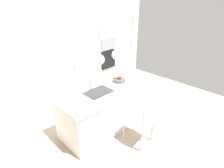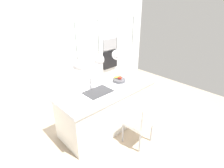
% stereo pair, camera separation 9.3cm
% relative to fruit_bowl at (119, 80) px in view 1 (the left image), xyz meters
% --- Properties ---
extents(floor, '(6.60, 6.60, 0.00)m').
position_rel_fruit_bowl_xyz_m(floor, '(-0.38, -0.07, -0.97)').
color(floor, tan).
rests_on(floor, ground).
extents(back_wall, '(6.00, 0.10, 2.60)m').
position_rel_fruit_bowl_xyz_m(back_wall, '(-0.38, 1.58, 0.33)').
color(back_wall, white).
rests_on(back_wall, ground).
extents(kitchen_island, '(2.23, 0.88, 0.93)m').
position_rel_fruit_bowl_xyz_m(kitchen_island, '(-0.38, -0.07, -0.51)').
color(kitchen_island, white).
rests_on(kitchen_island, ground).
extents(sink_basin, '(0.56, 0.40, 0.02)m').
position_rel_fruit_bowl_xyz_m(sink_basin, '(-0.66, -0.07, -0.05)').
color(sink_basin, '#2D2D30').
rests_on(sink_basin, kitchen_island).
extents(faucet, '(0.02, 0.17, 0.22)m').
position_rel_fruit_bowl_xyz_m(faucet, '(-0.66, 0.15, 0.10)').
color(faucet, silver).
rests_on(faucet, kitchen_island).
extents(fruit_bowl, '(0.29, 0.29, 0.14)m').
position_rel_fruit_bowl_xyz_m(fruit_bowl, '(0.00, 0.00, 0.00)').
color(fruit_bowl, '#4C4C51').
rests_on(fruit_bowl, kitchen_island).
extents(microwave, '(0.54, 0.08, 0.34)m').
position_rel_fruit_bowl_xyz_m(microwave, '(1.12, 1.51, 0.38)').
color(microwave, '#9E9EA3').
rests_on(microwave, back_wall).
extents(oven, '(0.56, 0.08, 0.56)m').
position_rel_fruit_bowl_xyz_m(oven, '(1.12, 1.51, -0.12)').
color(oven, black).
rests_on(oven, back_wall).
extents(chair_near, '(0.49, 0.50, 0.92)m').
position_rel_fruit_bowl_xyz_m(chair_near, '(-0.34, -0.93, -0.46)').
color(chair_near, white).
rests_on(chair_near, ground).
extents(pendant_light_left, '(0.20, 0.20, 0.80)m').
position_rel_fruit_bowl_xyz_m(pendant_light_left, '(-1.07, -0.07, 0.62)').
color(pendant_light_left, silver).
extents(pendant_light_center_left, '(0.20, 0.20, 0.80)m').
position_rel_fruit_bowl_xyz_m(pendant_light_center_left, '(-0.61, -0.07, 0.62)').
color(pendant_light_center_left, silver).
extents(pendant_light_center_right, '(0.20, 0.20, 0.80)m').
position_rel_fruit_bowl_xyz_m(pendant_light_center_right, '(-0.15, -0.07, 0.62)').
color(pendant_light_center_right, silver).
extents(pendant_light_right, '(0.20, 0.20, 0.80)m').
position_rel_fruit_bowl_xyz_m(pendant_light_right, '(0.31, -0.07, 0.62)').
color(pendant_light_right, silver).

